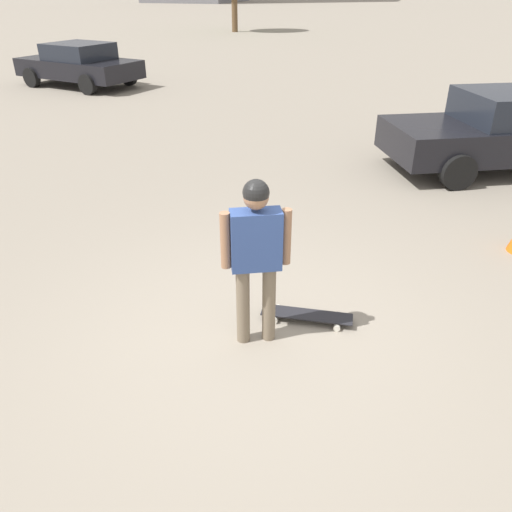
# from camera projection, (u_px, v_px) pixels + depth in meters

# --- Properties ---
(ground_plane) EXTENTS (220.00, 220.00, 0.00)m
(ground_plane) POSITION_uv_depth(u_px,v_px,m) (256.00, 338.00, 4.95)
(ground_plane) COLOR gray
(person) EXTENTS (0.58, 0.37, 1.66)m
(person) POSITION_uv_depth(u_px,v_px,m) (256.00, 248.00, 4.45)
(person) COLOR #7A6B56
(person) RESTS_ON ground_plane
(skateboard) EXTENTS (0.96, 0.34, 0.08)m
(skateboard) POSITION_uv_depth(u_px,v_px,m) (307.00, 315.00, 5.17)
(skateboard) COLOR #232328
(skateboard) RESTS_ON ground_plane
(car_parked_near) EXTENTS (4.68, 3.48, 1.41)m
(car_parked_near) POSITION_uv_depth(u_px,v_px,m) (510.00, 130.00, 9.06)
(car_parked_near) COLOR black
(car_parked_near) RESTS_ON ground_plane
(car_parked_far) EXTENTS (4.39, 2.64, 1.35)m
(car_parked_far) POSITION_uv_depth(u_px,v_px,m) (79.00, 64.00, 16.35)
(car_parked_far) COLOR black
(car_parked_far) RESTS_ON ground_plane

